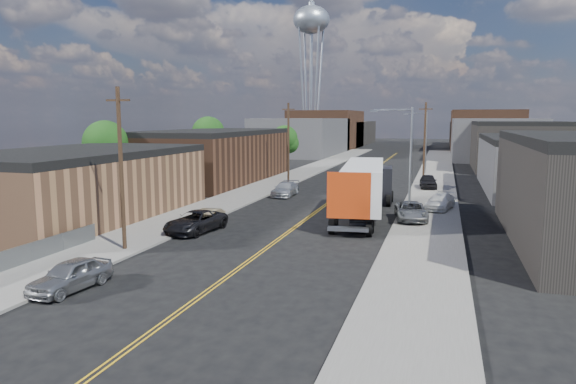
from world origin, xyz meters
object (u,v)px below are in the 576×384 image
Objects in this scene: semi_truck at (367,185)px; car_right_lot_b at (440,202)px; car_left_c at (196,222)px; car_right_oncoming at (363,219)px; water_tower at (311,25)px; car_right_lot_a at (411,211)px; car_left_b at (208,218)px; car_right_lot_c at (428,181)px; car_left_a at (71,275)px; car_left_d at (285,189)px.

car_right_lot_b is (5.93, 4.05, -1.76)m from semi_truck.
car_left_c is 12.27m from car_right_oncoming.
water_tower is 98.11m from car_right_oncoming.
car_left_c is 1.07× the size of car_right_lot_a.
car_left_b is (-10.83, -7.92, -1.93)m from semi_truck.
semi_truck is at bearing 148.86° from car_right_lot_a.
car_right_lot_c is (15.31, 28.07, 0.16)m from car_left_c.
car_right_lot_a is at bearing -70.58° from water_tower.
car_right_lot_a is at bearing -134.26° from car_right_oncoming.
car_left_a is 25.89m from car_right_lot_a.
car_left_c is 18.36m from car_left_d.
car_left_a is 1.10× the size of car_left_b.
semi_truck is 5.71m from car_right_oncoming.
car_right_lot_c reaches higher than car_right_lot_b.
car_left_d is 16.79m from car_right_lot_a.
car_left_c reaches higher than car_left_a.
car_right_lot_c reaches higher than car_left_a.
car_left_a is 0.86× the size of car_right_lot_a.
water_tower is 6.77× the size of car_left_c.
semi_truck is 3.45× the size of car_right_lot_a.
car_right_lot_b is (16.76, 11.96, 0.17)m from car_left_b.
car_right_lot_b is at bearing 27.95° from semi_truck.
car_left_a is at bearing 52.98° from car_right_oncoming.
car_right_oncoming is at bearing -138.57° from car_right_lot_a.
semi_truck reaches higher than car_right_lot_b.
car_left_d is at bearing -150.65° from car_right_lot_c.
car_right_lot_b is at bearing 33.13° from car_left_b.
car_left_b is (-0.10, 15.09, -0.09)m from car_left_a.
car_left_d is 0.99× the size of car_right_lot_a.
car_left_c is (0.00, -2.00, 0.11)m from car_left_b.
car_right_lot_c is at bearing 33.73° from car_left_d.
car_right_oncoming reaches higher than car_left_a.
car_left_a is 0.94× the size of car_right_lot_b.
car_right_lot_b reaches higher than car_left_a.
car_left_b is 0.79× the size of car_left_d.
water_tower is at bearing 110.05° from car_right_lot_c.
semi_truck is 25.46m from car_left_a.
car_right_oncoming is 1.01× the size of car_right_lot_b.
water_tower reaches higher than semi_truck.
semi_truck is (26.43, -84.08, -28.07)m from water_tower.
car_left_a is 31.44m from car_left_d.
car_right_lot_a reaches higher than car_left_c.
car_left_a is at bearing -92.49° from car_left_d.
water_tower is 7.35× the size of car_left_d.
car_left_d is 1.07× the size of car_right_oncoming.
car_left_c is at bearing -127.16° from car_right_lot_b.
car_right_lot_c reaches higher than car_left_d.
car_right_lot_a is (14.60, 6.36, 0.21)m from car_left_b.
car_right_lot_b is (16.67, 27.05, 0.08)m from car_left_a.
car_left_b is 0.87× the size of car_right_lot_c.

